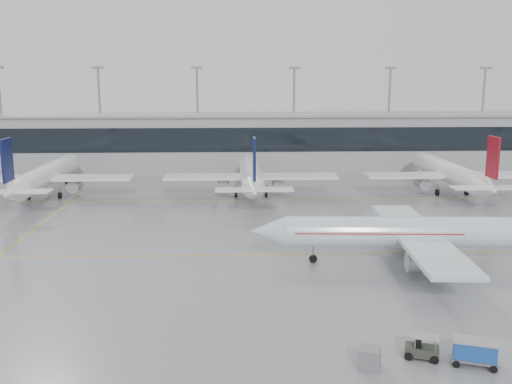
{
  "coord_description": "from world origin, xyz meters",
  "views": [
    {
      "loc": [
        -3.12,
        -63.11,
        20.09
      ],
      "look_at": [
        0.0,
        12.0,
        5.0
      ],
      "focal_mm": 40.0,
      "sensor_mm": 36.0,
      "label": 1
    }
  ],
  "objects_px": {
    "baggage_tug": "(422,350)",
    "baggage_cart": "(475,350)",
    "air_canada_jet": "(416,233)",
    "gse_unit": "(369,358)"
  },
  "relations": [
    {
      "from": "air_canada_jet",
      "to": "baggage_cart",
      "type": "distance_m",
      "value": 22.92
    },
    {
      "from": "baggage_tug",
      "to": "air_canada_jet",
      "type": "bearing_deg",
      "value": 92.92
    },
    {
      "from": "baggage_tug",
      "to": "baggage_cart",
      "type": "height_order",
      "value": "baggage_cart"
    },
    {
      "from": "baggage_tug",
      "to": "gse_unit",
      "type": "height_order",
      "value": "baggage_tug"
    },
    {
      "from": "baggage_tug",
      "to": "gse_unit",
      "type": "relative_size",
      "value": 2.45
    },
    {
      "from": "air_canada_jet",
      "to": "gse_unit",
      "type": "distance_m",
      "value": 25.15
    },
    {
      "from": "baggage_tug",
      "to": "baggage_cart",
      "type": "xyz_separation_m",
      "value": [
        3.4,
        -1.19,
        0.49
      ]
    },
    {
      "from": "air_canada_jet",
      "to": "baggage_cart",
      "type": "xyz_separation_m",
      "value": [
        -2.88,
        -22.61,
        -2.37
      ]
    },
    {
      "from": "baggage_tug",
      "to": "baggage_cart",
      "type": "distance_m",
      "value": 3.63
    },
    {
      "from": "air_canada_jet",
      "to": "baggage_tug",
      "type": "relative_size",
      "value": 9.66
    }
  ]
}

